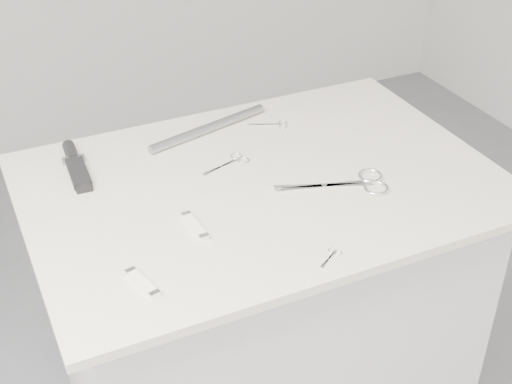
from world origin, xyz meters
name	(u,v)px	position (x,y,z in m)	size (l,w,h in m)	color
plinth	(261,338)	(0.00, 0.00, 0.45)	(0.90, 0.60, 0.90)	beige
display_board	(262,184)	(0.00, 0.00, 0.91)	(1.00, 0.70, 0.02)	beige
large_shears	(356,183)	(0.17, -0.10, 0.92)	(0.24, 0.13, 0.01)	white
embroidery_scissors_a	(232,162)	(-0.03, 0.09, 0.92)	(0.12, 0.07, 0.00)	white
embroidery_scissors_b	(274,124)	(0.13, 0.21, 0.92)	(0.09, 0.06, 0.00)	white
tiny_scissors	(331,256)	(0.00, -0.29, 0.92)	(0.06, 0.05, 0.00)	white
sheathed_knife	(75,164)	(-0.35, 0.23, 0.93)	(0.04, 0.19, 0.02)	black
pocket_knife_a	(195,226)	(-0.19, -0.10, 0.93)	(0.02, 0.10, 0.01)	white
pocket_knife_b	(142,283)	(-0.34, -0.22, 0.93)	(0.04, 0.09, 0.01)	white
metal_rail	(208,128)	(-0.02, 0.25, 0.93)	(0.02, 0.02, 0.33)	gray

